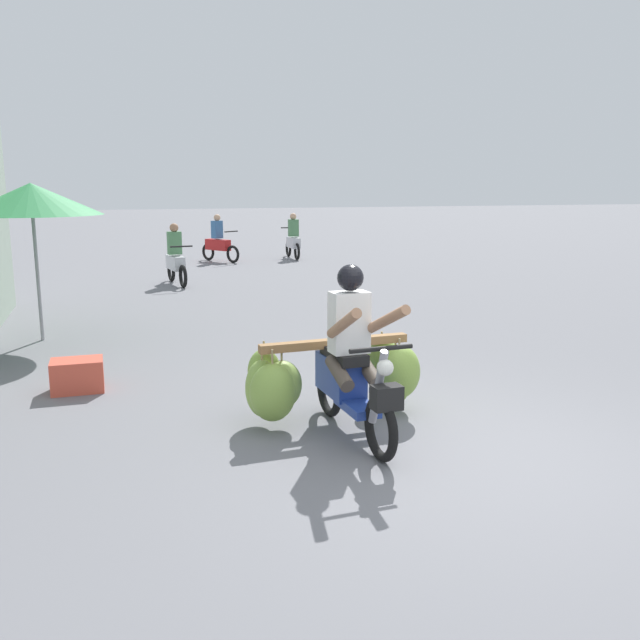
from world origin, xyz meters
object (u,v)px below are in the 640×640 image
object	(u,v)px
motorbike_distant_far_ahead	(218,243)
motorbike_distant_ahead_right	(176,260)
motorbike_main_loaded	(336,373)
market_umbrella_near_shop	(31,199)
produce_crate	(77,375)
motorbike_distant_ahead_left	(293,240)

from	to	relation	value
motorbike_distant_far_ahead	motorbike_distant_ahead_right	bearing A→B (deg)	-110.98
motorbike_main_loaded	motorbike_distant_ahead_right	world-z (taller)	motorbike_main_loaded
motorbike_distant_ahead_right	market_umbrella_near_shop	distance (m)	6.00
motorbike_distant_far_ahead	market_umbrella_near_shop	distance (m)	10.64
motorbike_main_loaded	motorbike_distant_ahead_right	xyz separation A→B (m)	(-0.52, 9.98, 0.06)
motorbike_distant_ahead_right	motorbike_distant_far_ahead	distance (m)	4.73
market_umbrella_near_shop	produce_crate	distance (m)	3.47
motorbike_distant_ahead_right	market_umbrella_near_shop	size ratio (longest dim) A/B	0.70
motorbike_distant_ahead_left	motorbike_distant_ahead_right	world-z (taller)	same
motorbike_distant_ahead_left	motorbike_distant_far_ahead	bearing A→B (deg)	-176.74
motorbike_distant_ahead_right	motorbike_distant_far_ahead	xyz separation A→B (m)	(1.69, 4.41, 0.00)
motorbike_main_loaded	motorbike_distant_ahead_right	bearing A→B (deg)	92.98
market_umbrella_near_shop	motorbike_main_loaded	bearing A→B (deg)	-57.52
motorbike_distant_ahead_right	motorbike_distant_far_ahead	size ratio (longest dim) A/B	1.14
motorbike_main_loaded	motorbike_distant_ahead_left	distance (m)	14.94
motorbike_main_loaded	market_umbrella_near_shop	bearing A→B (deg)	122.48
motorbike_main_loaded	motorbike_distant_ahead_left	size ratio (longest dim) A/B	1.12
market_umbrella_near_shop	motorbike_distant_ahead_left	bearing A→B (deg)	56.36
motorbike_main_loaded	motorbike_distant_ahead_right	distance (m)	9.99
produce_crate	market_umbrella_near_shop	bearing A→B (deg)	101.68
motorbike_main_loaded	produce_crate	world-z (taller)	motorbike_main_loaded
motorbike_distant_ahead_left	motorbike_distant_ahead_right	xyz separation A→B (m)	(-4.03, -4.55, 0.00)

